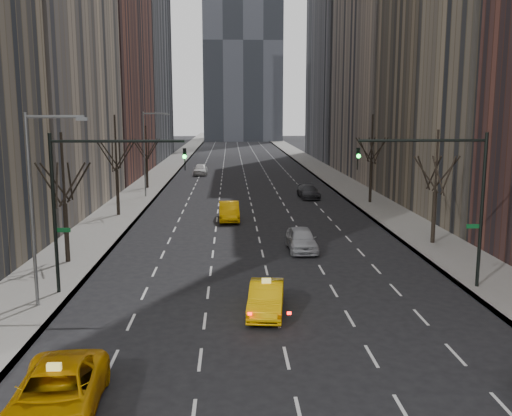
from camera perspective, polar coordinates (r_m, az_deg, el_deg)
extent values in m
plane|color=black|center=(18.73, 4.33, -19.77)|extent=(400.00, 400.00, 0.00)
cube|color=slate|center=(87.26, -9.30, 3.54)|extent=(4.50, 320.00, 0.15)
cube|color=slate|center=(87.84, 6.82, 3.64)|extent=(4.50, 320.00, 0.15)
cube|color=brown|center=(85.41, -16.54, 17.90)|extent=(14.00, 28.00, 44.00)
cube|color=slate|center=(115.36, 9.80, 19.42)|extent=(14.00, 30.00, 58.00)
cylinder|color=black|center=(36.33, -18.42, -2.37)|extent=(0.28, 0.28, 3.57)
cylinder|color=black|center=(35.75, -18.76, 3.78)|extent=(0.16, 0.16, 4.25)
cylinder|color=black|center=(36.62, -18.09, 2.53)|extent=(0.42, 1.80, 2.52)
cylinder|color=black|center=(35.92, -17.31, 2.44)|extent=(1.74, 0.72, 2.52)
cylinder|color=black|center=(35.14, -17.89, 2.26)|extent=(1.46, 1.25, 2.52)
cylinder|color=black|center=(35.08, -19.29, 2.17)|extent=(0.42, 1.80, 2.52)
cylinder|color=black|center=(35.80, -20.05, 2.27)|extent=(1.74, 0.72, 2.52)
cylinder|color=black|center=(36.56, -19.44, 2.44)|extent=(1.46, 1.25, 2.52)
cylinder|color=black|center=(51.64, -13.67, 1.54)|extent=(0.28, 0.28, 3.99)
cylinder|color=black|center=(51.23, -13.86, 6.39)|extent=(0.16, 0.16, 4.75)
cylinder|color=black|center=(52.10, -13.47, 5.19)|extent=(0.42, 1.80, 2.52)
cylinder|color=black|center=(51.44, -12.86, 5.16)|extent=(1.74, 0.72, 2.52)
cylinder|color=black|center=(50.63, -13.19, 5.08)|extent=(1.46, 1.25, 2.52)
cylinder|color=black|center=(50.50, -14.16, 5.03)|extent=(0.42, 1.80, 2.52)
cylinder|color=black|center=(51.17, -14.76, 5.06)|extent=(1.74, 0.72, 2.52)
cylinder|color=black|center=(51.97, -14.41, 5.14)|extent=(1.46, 1.25, 2.52)
cylinder|color=black|center=(69.29, -10.84, 3.39)|extent=(0.28, 0.28, 3.36)
cylinder|color=black|center=(69.00, -10.94, 6.43)|extent=(0.16, 0.16, 4.00)
cylinder|color=black|center=(69.86, -10.70, 5.84)|extent=(0.42, 1.80, 2.52)
cylinder|color=black|center=(69.22, -10.22, 5.82)|extent=(1.74, 0.72, 2.52)
cylinder|color=black|center=(68.41, -10.43, 5.77)|extent=(1.46, 1.25, 2.52)
cylinder|color=black|center=(68.23, -11.14, 5.74)|extent=(0.42, 1.80, 2.52)
cylinder|color=black|center=(68.88, -11.62, 5.76)|extent=(1.74, 0.72, 2.52)
cylinder|color=black|center=(69.69, -11.39, 5.81)|extent=(1.46, 1.25, 2.52)
cylinder|color=black|center=(41.33, 17.35, -0.90)|extent=(0.28, 0.28, 3.57)
cylinder|color=black|center=(40.83, 17.62, 4.51)|extent=(0.16, 0.16, 4.25)
cylinder|color=black|center=(41.75, 17.36, 3.39)|extent=(0.42, 1.80, 2.52)
cylinder|color=black|center=(41.47, 18.47, 3.29)|extent=(1.74, 0.72, 2.52)
cylinder|color=black|center=(40.63, 18.70, 3.16)|extent=(1.46, 1.25, 2.52)
cylinder|color=black|center=(40.07, 17.77, 3.12)|extent=(0.42, 1.80, 2.52)
cylinder|color=black|center=(40.36, 16.62, 3.22)|extent=(1.74, 0.72, 2.52)
cylinder|color=black|center=(41.21, 16.44, 3.36)|extent=(1.46, 1.25, 2.52)
cylinder|color=black|center=(58.34, 11.39, 2.53)|extent=(0.28, 0.28, 3.99)
cylinder|color=black|center=(57.98, 11.53, 6.82)|extent=(0.16, 0.16, 4.75)
cylinder|color=black|center=(58.90, 11.44, 5.75)|extent=(0.42, 1.80, 2.52)
cylinder|color=black|center=(58.53, 12.20, 5.70)|extent=(1.74, 0.72, 2.52)
cylinder|color=black|center=(57.67, 12.27, 5.64)|extent=(1.46, 1.25, 2.52)
cylinder|color=black|center=(57.18, 11.55, 5.63)|extent=(0.42, 1.80, 2.52)
cylinder|color=black|center=(57.56, 10.78, 5.68)|extent=(1.74, 0.72, 2.52)
cylinder|color=black|center=(58.42, 10.73, 5.74)|extent=(1.46, 1.25, 2.52)
cylinder|color=black|center=(29.93, -19.52, -0.60)|extent=(0.18, 0.18, 8.00)
cylinder|color=black|center=(28.75, -13.68, 6.51)|extent=(6.50, 0.14, 0.14)
imported|color=black|center=(28.37, -7.13, 4.85)|extent=(0.18, 0.22, 1.10)
sphere|color=#0CFF33|center=(28.18, -7.17, 5.12)|extent=(0.20, 0.20, 0.20)
cube|color=#0C5926|center=(29.96, -18.70, -2.10)|extent=(0.70, 0.04, 0.22)
cylinder|color=black|center=(31.39, 21.64, -0.27)|extent=(0.18, 0.18, 8.00)
cylinder|color=black|center=(29.81, 16.33, 6.50)|extent=(6.50, 0.14, 0.14)
imported|color=black|center=(28.99, 10.14, 4.87)|extent=(0.18, 0.22, 1.10)
sphere|color=#0CFF33|center=(28.80, 10.22, 5.14)|extent=(0.20, 0.20, 0.20)
cube|color=#0C5926|center=(31.36, 20.89, -1.72)|extent=(0.70, 0.04, 0.22)
cylinder|color=slate|center=(28.10, -21.53, -0.32)|extent=(0.16, 0.16, 9.00)
cylinder|color=slate|center=(27.33, -19.48, 8.61)|extent=(2.60, 0.14, 0.14)
cube|color=slate|center=(27.01, -17.01, 8.52)|extent=(0.50, 0.22, 0.15)
cylinder|color=slate|center=(62.03, -11.10, 5.28)|extent=(0.16, 0.16, 9.00)
cylinder|color=slate|center=(61.68, -10.02, 9.29)|extent=(2.60, 0.14, 0.14)
cube|color=slate|center=(61.54, -8.90, 9.23)|extent=(0.50, 0.22, 0.15)
imported|color=#DE9804|center=(19.05, -19.35, -17.16)|extent=(2.93, 5.70, 1.54)
imported|color=#F1B405|center=(26.47, 1.03, -9.00)|extent=(2.02, 4.53, 1.44)
imported|color=#ABADB3|center=(38.09, 4.57, -3.13)|extent=(1.92, 4.61, 1.56)
imported|color=#E9A104|center=(48.44, -2.71, -0.33)|extent=(1.80, 4.88, 1.59)
imported|color=#323237|center=(61.24, 5.26, 1.65)|extent=(2.19, 4.89, 1.39)
imported|color=white|center=(83.61, -5.57, 3.86)|extent=(1.99, 4.79, 1.62)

